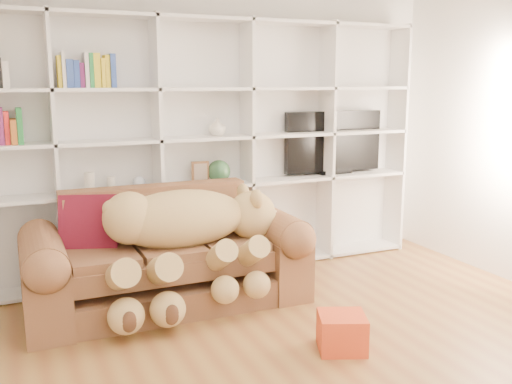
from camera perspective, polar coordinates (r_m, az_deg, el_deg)
name	(u,v)px	position (r m, az deg, el deg)	size (l,w,h in m)	color
floor	(328,384)	(3.71, 7.19, -18.49)	(5.00, 5.00, 0.00)	brown
wall_back	(197,131)	(5.54, -5.94, 6.10)	(5.00, 0.02, 2.70)	white
bookshelf	(177,138)	(5.34, -7.93, 5.40)	(4.43, 0.35, 2.40)	white
sofa	(167,262)	(4.79, -8.91, -6.91)	(2.24, 0.97, 0.94)	brown
teddy_bear	(186,232)	(4.57, -7.03, -3.99)	(1.59, 0.89, 0.92)	tan
throw_pillow	(89,223)	(4.74, -16.33, -3.02)	(0.45, 0.15, 0.45)	maroon
gift_box	(342,332)	(4.07, 8.58, -13.70)	(0.32, 0.29, 0.25)	red
tv	(333,143)	(6.02, 7.73, 4.89)	(1.10, 0.18, 0.65)	black
picture_frame	(200,172)	(5.38, -5.60, 1.98)	(0.16, 0.03, 0.21)	brown
green_vase	(219,171)	(5.45, -3.72, 2.07)	(0.22, 0.22, 0.22)	#2D5733
figurine_tall	(90,182)	(5.17, -16.30, 0.93)	(0.09, 0.09, 0.18)	beige
figurine_short	(111,184)	(5.20, -14.26, 0.81)	(0.07, 0.07, 0.13)	beige
snow_globe	(139,182)	(5.24, -11.61, 0.98)	(0.11, 0.11, 0.11)	silver
shelf_vase	(217,127)	(5.39, -3.88, 6.54)	(0.16, 0.16, 0.17)	beige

